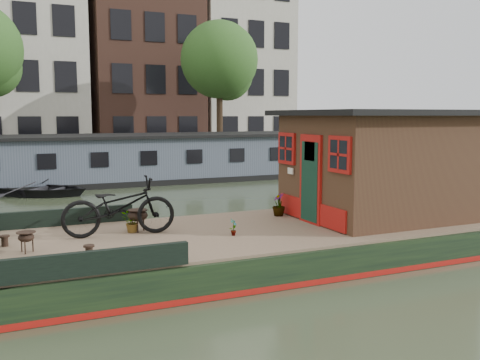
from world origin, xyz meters
name	(u,v)px	position (x,y,z in m)	size (l,w,h in m)	color
ground	(293,254)	(0.00, 0.00, 0.00)	(120.00, 120.00, 0.00)	#313A25
houseboat_hull	(235,248)	(-1.33, 0.00, 0.27)	(14.01, 4.02, 0.60)	black
houseboat_deck	(293,226)	(0.00, 0.00, 0.62)	(11.80, 3.80, 0.05)	#78634A
bow_bulwark	(38,239)	(-5.07, 0.00, 0.82)	(3.00, 4.00, 0.35)	black
cabin	(378,163)	(2.19, 0.00, 1.88)	(4.00, 3.50, 2.42)	#341B14
bicycle	(119,207)	(-3.57, 0.48, 1.21)	(0.75, 2.15, 1.13)	black
potted_plant_c	(131,222)	(-3.30, 0.64, 0.86)	(0.38, 0.33, 0.42)	#96562B
potted_plant_d	(279,205)	(0.20, 1.01, 0.91)	(0.30, 0.30, 0.53)	brown
potted_plant_e	(233,227)	(-1.57, -0.44, 0.82)	(0.18, 0.12, 0.33)	#97562C
brazier_front	(26,242)	(-5.27, -0.19, 0.83)	(0.33, 0.33, 0.36)	black
brazier_rear	(138,220)	(-3.16, 0.70, 0.87)	(0.41, 0.41, 0.44)	black
bollard_port	(5,241)	(-5.60, 0.44, 0.75)	(0.17, 0.17, 0.20)	black
bollard_stbd	(89,251)	(-4.35, -0.92, 0.75)	(0.18, 0.18, 0.20)	black
dinghy	(41,186)	(-4.29, 11.22, 0.37)	(2.53, 3.55, 0.73)	black
far_houseboat	(138,160)	(0.00, 14.00, 0.97)	(20.40, 4.40, 2.11)	#47505F
quay	(111,160)	(0.00, 20.50, 0.45)	(60.00, 6.00, 0.90)	#47443F
townhouse_row	(90,40)	(0.15, 27.50, 7.90)	(27.25, 8.00, 16.50)	brown
tree_right	(221,64)	(6.14, 19.07, 5.89)	(4.40, 4.40, 7.40)	#332316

